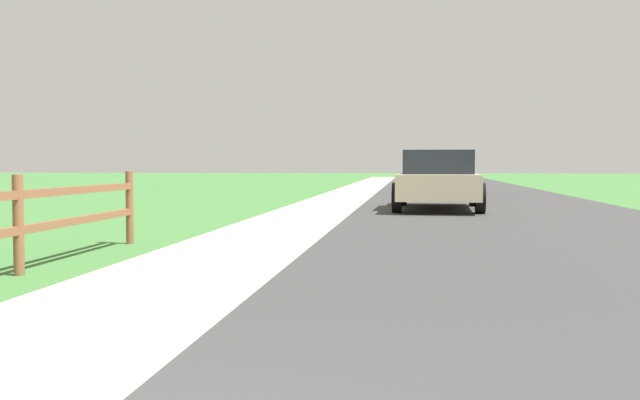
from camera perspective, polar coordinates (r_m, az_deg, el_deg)
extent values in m
plane|color=#3E7437|center=(26.95, 4.29, 0.41)|extent=(120.00, 120.00, 0.00)
cube|color=#393939|center=(28.99, 11.42, 0.54)|extent=(7.00, 66.00, 0.01)
cube|color=#B4B095|center=(29.25, -1.39, 0.62)|extent=(6.00, 66.00, 0.01)
cube|color=#3E7437|center=(29.51, -4.27, 0.64)|extent=(5.00, 66.00, 0.00)
cylinder|color=brown|center=(8.08, -22.63, -1.86)|extent=(0.11, 0.11, 1.05)
cylinder|color=brown|center=(10.75, -14.74, -0.61)|extent=(0.11, 0.11, 1.05)
cube|color=#C6B793|center=(18.65, 9.27, 1.14)|extent=(2.07, 4.92, 0.60)
cube|color=#1E232B|center=(18.58, 9.28, 2.96)|extent=(1.76, 2.41, 0.58)
cylinder|color=black|center=(17.19, 12.49, 0.13)|extent=(0.24, 0.72, 0.71)
cylinder|color=black|center=(17.18, 6.07, 0.18)|extent=(0.24, 0.72, 0.71)
cylinder|color=black|center=(20.19, 11.98, 0.54)|extent=(0.24, 0.72, 0.71)
cylinder|color=black|center=(20.18, 6.51, 0.58)|extent=(0.24, 0.72, 0.71)
cube|color=maroon|center=(28.00, 9.68, 1.79)|extent=(1.96, 4.78, 0.70)
cube|color=#1E232B|center=(27.73, 9.69, 3.09)|extent=(1.65, 2.16, 0.57)
cylinder|color=black|center=(26.56, 11.59, 1.07)|extent=(0.25, 0.70, 0.70)
cylinder|color=black|center=(26.56, 7.76, 1.11)|extent=(0.25, 0.70, 0.70)
cylinder|color=black|center=(29.48, 11.40, 1.25)|extent=(0.25, 0.70, 0.70)
cylinder|color=black|center=(29.48, 7.94, 1.28)|extent=(0.25, 0.70, 0.70)
cube|color=white|center=(35.22, 9.54, 1.97)|extent=(1.82, 4.43, 0.67)
cube|color=#1E232B|center=(34.95, 9.57, 2.89)|extent=(1.59, 2.39, 0.46)
cylinder|color=black|center=(33.91, 11.15, 1.44)|extent=(0.23, 0.68, 0.68)
cylinder|color=black|center=(33.82, 8.13, 1.47)|extent=(0.23, 0.68, 0.68)
cylinder|color=black|center=(36.64, 10.83, 1.55)|extent=(0.23, 0.68, 0.68)
cylinder|color=black|center=(36.56, 8.03, 1.57)|extent=(0.23, 0.68, 0.68)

